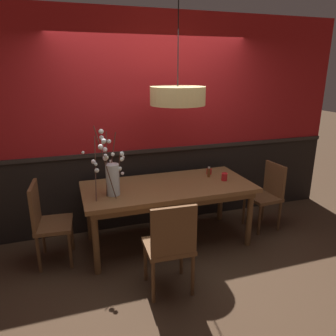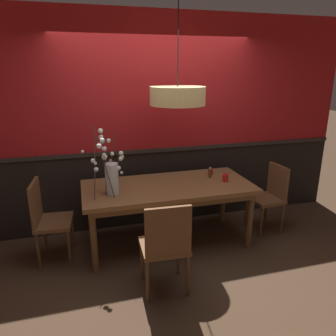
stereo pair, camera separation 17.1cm
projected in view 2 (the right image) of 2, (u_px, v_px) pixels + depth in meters
The scene contains 13 objects.
ground_plane at pixel (168, 242), 4.07m from camera, with size 24.00×24.00×0.00m, color #422D1E.
back_wall at pixel (155, 125), 4.25m from camera, with size 5.44×0.14×2.80m.
dining_table at pixel (168, 191), 3.86m from camera, with size 2.02×0.94×0.77m.
chair_head_east_end at pixel (270, 194), 4.26m from camera, with size 0.42×0.43×0.90m.
chair_far_side_left at pixel (134, 181), 4.65m from camera, with size 0.46×0.43×0.97m.
chair_head_west_end at pixel (47, 216), 3.57m from camera, with size 0.42×0.48×0.94m.
chair_near_side_left at pixel (166, 243), 3.00m from camera, with size 0.46×0.43×0.95m.
chair_far_side_right at pixel (173, 178), 4.78m from camera, with size 0.46×0.41×0.97m.
vase_with_blossoms at pixel (111, 175), 3.50m from camera, with size 0.45×0.40×0.78m.
candle_holder_nearer_center at pixel (225, 178), 3.94m from camera, with size 0.08×0.08×0.10m.
candle_holder_nearer_edge at pixel (211, 172), 4.19m from camera, with size 0.07×0.07×0.08m.
condiment_bottle at pixel (210, 173), 4.08m from camera, with size 0.04×0.04×0.13m.
pendant_lamp at pixel (178, 96), 3.52m from camera, with size 0.61×0.61×1.08m.
Camera 2 is at (-0.97, -3.47, 2.10)m, focal length 34.23 mm.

